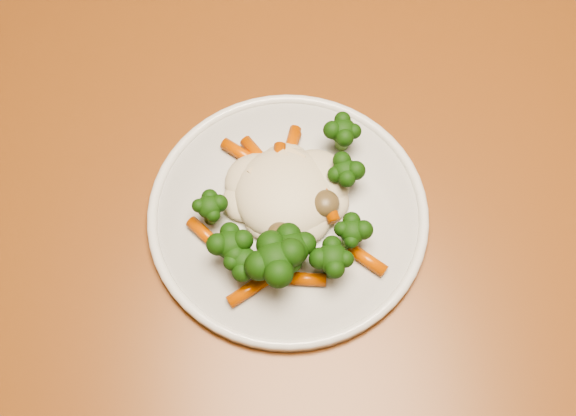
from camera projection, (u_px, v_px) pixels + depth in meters
name	position (u px, v px, depth m)	size (l,w,h in m)	color
dining_table	(232.00, 212.00, 0.81)	(1.45, 1.22, 0.75)	brown
plate	(288.00, 215.00, 0.70)	(0.27, 0.27, 0.01)	silver
meal	(288.00, 214.00, 0.67)	(0.18, 0.18, 0.05)	beige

